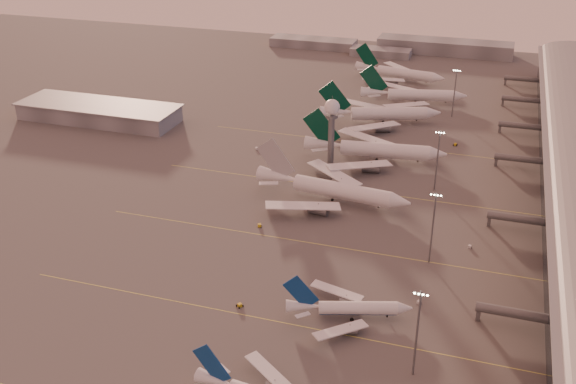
% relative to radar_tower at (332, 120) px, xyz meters
% --- Properties ---
extents(ground, '(700.00, 700.00, 0.00)m').
position_rel_radar_tower_xyz_m(ground, '(-5.00, -120.00, -20.95)').
color(ground, '#4E4B4B').
rests_on(ground, ground).
extents(taxiway_markings, '(180.00, 185.25, 0.02)m').
position_rel_radar_tower_xyz_m(taxiway_markings, '(25.00, -64.00, -20.94)').
color(taxiway_markings, '#EBE653').
rests_on(taxiway_markings, ground).
extents(hangar, '(82.00, 27.00, 8.50)m').
position_rel_radar_tower_xyz_m(hangar, '(-125.00, 20.00, -16.63)').
color(hangar, slate).
rests_on(hangar, ground).
extents(radar_tower, '(6.40, 6.40, 31.10)m').
position_rel_radar_tower_xyz_m(radar_tower, '(0.00, 0.00, 0.00)').
color(radar_tower, slate).
rests_on(radar_tower, ground).
extents(mast_a, '(3.60, 0.56, 25.00)m').
position_rel_radar_tower_xyz_m(mast_a, '(53.00, -120.00, -7.21)').
color(mast_a, slate).
rests_on(mast_a, ground).
extents(mast_b, '(3.60, 0.56, 25.00)m').
position_rel_radar_tower_xyz_m(mast_b, '(50.00, -65.00, -7.21)').
color(mast_b, slate).
rests_on(mast_b, ground).
extents(mast_c, '(3.60, 0.56, 25.00)m').
position_rel_radar_tower_xyz_m(mast_c, '(45.00, -10.00, -7.21)').
color(mast_c, slate).
rests_on(mast_c, ground).
extents(mast_d, '(3.60, 0.56, 25.00)m').
position_rel_radar_tower_xyz_m(mast_d, '(43.00, 80.00, -7.21)').
color(mast_d, slate).
rests_on(mast_d, ground).
extents(distant_horizon, '(165.00, 37.50, 9.00)m').
position_rel_radar_tower_xyz_m(distant_horizon, '(-2.38, 205.14, -17.06)').
color(distant_horizon, slate).
rests_on(distant_horizon, ground).
extents(narrowbody_mid, '(35.37, 27.79, 14.25)m').
position_rel_radar_tower_xyz_m(narrowbody_mid, '(32.23, -102.33, -18.06)').
color(narrowbody_mid, white).
rests_on(narrowbody_mid, ground).
extents(widebody_white, '(62.11, 49.51, 21.88)m').
position_rel_radar_tower_xyz_m(widebody_white, '(9.13, -32.29, -17.16)').
color(widebody_white, white).
rests_on(widebody_white, ground).
extents(greentail_a, '(62.03, 49.84, 22.57)m').
position_rel_radar_tower_xyz_m(greentail_a, '(16.93, 11.12, -16.96)').
color(greentail_a, white).
rests_on(greentail_a, ground).
extents(greentail_b, '(58.56, 46.50, 22.12)m').
position_rel_radar_tower_xyz_m(greentail_b, '(10.22, 58.78, -17.04)').
color(greentail_b, white).
rests_on(greentail_b, ground).
extents(greentail_c, '(56.72, 45.32, 20.88)m').
position_rel_radar_tower_xyz_m(greentail_c, '(21.13, 94.88, -17.26)').
color(greentail_c, white).
rests_on(greentail_c, ground).
extents(greentail_d, '(55.50, 44.45, 20.31)m').
position_rel_radar_tower_xyz_m(greentail_d, '(6.74, 135.25, -17.36)').
color(greentail_d, white).
rests_on(greentail_d, ground).
extents(gsv_tug_mid, '(4.29, 3.87, 1.05)m').
position_rel_radar_tower_xyz_m(gsv_tug_mid, '(0.98, -106.82, -20.41)').
color(gsv_tug_mid, gold).
rests_on(gsv_tug_mid, ground).
extents(gsv_truck_b, '(5.76, 3.93, 2.19)m').
position_rel_radar_tower_xyz_m(gsv_truck_b, '(50.57, -89.45, -19.83)').
color(gsv_truck_b, silver).
rests_on(gsv_truck_b, ground).
extents(gsv_truck_c, '(6.51, 4.94, 2.51)m').
position_rel_radar_tower_xyz_m(gsv_truck_c, '(-9.71, -59.66, -19.67)').
color(gsv_truck_c, gold).
rests_on(gsv_truck_c, ground).
extents(gsv_catering_b, '(5.12, 2.83, 4.01)m').
position_rel_radar_tower_xyz_m(gsv_catering_b, '(62.02, -51.90, -18.95)').
color(gsv_catering_b, silver).
rests_on(gsv_catering_b, ground).
extents(gsv_tug_far, '(3.92, 4.64, 1.14)m').
position_rel_radar_tower_xyz_m(gsv_tug_far, '(15.38, -21.94, -20.36)').
color(gsv_tug_far, silver).
rests_on(gsv_tug_far, ground).
extents(gsv_truck_d, '(2.58, 5.84, 2.29)m').
position_rel_radar_tower_xyz_m(gsv_truck_d, '(-36.27, 8.19, -19.78)').
color(gsv_truck_d, silver).
rests_on(gsv_truck_d, ground).
extents(gsv_tug_hangar, '(4.06, 2.74, 1.09)m').
position_rel_radar_tower_xyz_m(gsv_tug_hangar, '(48.47, 40.14, -20.39)').
color(gsv_tug_hangar, gold).
rests_on(gsv_tug_hangar, ground).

